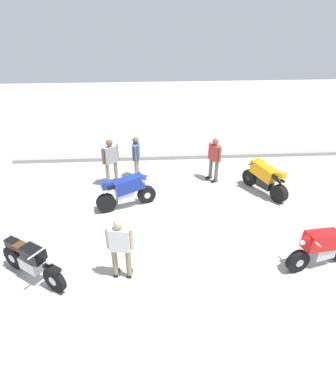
{
  "coord_description": "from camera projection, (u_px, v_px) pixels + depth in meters",
  "views": [
    {
      "loc": [
        -1.43,
        -8.33,
        5.82
      ],
      "look_at": [
        -0.87,
        0.44,
        0.75
      ],
      "focal_mm": 31.15,
      "sensor_mm": 36.0,
      "label": 1
    }
  ],
  "objects": [
    {
      "name": "ground_plane",
      "position": [
        197.0,
        220.0,
        10.19
      ],
      "size": [
        40.0,
        40.0,
        0.0
      ],
      "primitive_type": "plane",
      "color": "#ADAAA3"
    },
    {
      "name": "curb_edge",
      "position": [
        182.0,
        156.0,
        14.13
      ],
      "size": [
        14.0,
        0.3,
        0.15
      ],
      "primitive_type": "cube",
      "color": "gray",
      "rests_on": "ground"
    },
    {
      "name": "motorcycle_orange_sportbike",
      "position": [
        265.0,
        177.0,
        11.32
      ],
      "size": [
        1.11,
        1.8,
        1.14
      ],
      "rotation": [
        0.0,
        0.0,
        2.07
      ],
      "color": "black",
      "rests_on": "ground"
    },
    {
      "name": "motorcycle_red_sportbike",
      "position": [
        323.0,
        246.0,
        8.16
      ],
      "size": [
        1.93,
        0.84,
        1.14
      ],
      "rotation": [
        0.0,
        0.0,
        3.41
      ],
      "color": "black",
      "rests_on": "ground"
    },
    {
      "name": "motorcycle_black_cruiser",
      "position": [
        31.0,
        261.0,
        7.79
      ],
      "size": [
        1.77,
        1.31,
        1.09
      ],
      "rotation": [
        0.0,
        0.0,
        5.66
      ],
      "color": "black",
      "rests_on": "ground"
    },
    {
      "name": "motorcycle_blue_sportbike",
      "position": [
        127.0,
        191.0,
        10.54
      ],
      "size": [
        1.9,
        0.93,
        1.14
      ],
      "rotation": [
        0.0,
        0.0,
        0.34
      ],
      "color": "black",
      "rests_on": "ground"
    },
    {
      "name": "person_in_blue_shirt",
      "position": [
        136.0,
        156.0,
        12.08
      ],
      "size": [
        0.34,
        0.64,
        1.65
      ],
      "rotation": [
        0.0,
        0.0,
        6.19
      ],
      "color": "gray",
      "rests_on": "ground"
    },
    {
      "name": "person_in_gray_shirt",
      "position": [
        111.0,
        159.0,
        11.67
      ],
      "size": [
        0.59,
        0.51,
        1.72
      ],
      "rotation": [
        0.0,
        0.0,
        2.2
      ],
      "color": "gray",
      "rests_on": "ground"
    },
    {
      "name": "person_in_white_shirt",
      "position": [
        120.0,
        245.0,
        7.63
      ],
      "size": [
        0.65,
        0.36,
        1.67
      ],
      "rotation": [
        0.0,
        0.0,
        1.42
      ],
      "color": "gray",
      "rests_on": "ground"
    },
    {
      "name": "person_in_red_shirt",
      "position": [
        214.0,
        157.0,
        11.98
      ],
      "size": [
        0.48,
        0.6,
        1.63
      ],
      "rotation": [
        0.0,
        0.0,
        3.66
      ],
      "color": "#59595B",
      "rests_on": "ground"
    }
  ]
}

